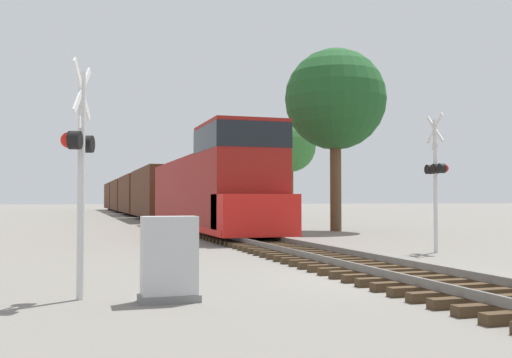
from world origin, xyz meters
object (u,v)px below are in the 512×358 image
freight_train (140,195)px  tree_deep_background (262,150)px  relay_cabinet (169,260)px  tree_far_right (335,100)px  crossing_signal_near (80,156)px  tree_mid_background (290,147)px  crossing_signal_far (436,173)px

freight_train → tree_deep_background: size_ratio=7.82×
tree_deep_background → relay_cabinet: bearing=-109.3°
tree_far_right → tree_deep_background: bearing=78.6°
crossing_signal_near → relay_cabinet: (1.39, -0.65, -1.69)m
crossing_signal_near → relay_cabinet: size_ratio=2.86×
relay_cabinet → tree_mid_background: bearing=66.8°
crossing_signal_far → tree_deep_background: tree_deep_background is taller
tree_deep_background → freight_train: bearing=-167.2°
crossing_signal_near → crossing_signal_far: bearing=135.9°
freight_train → tree_mid_background: tree_mid_background is taller
crossing_signal_far → tree_deep_background: size_ratio=0.42×
tree_far_right → crossing_signal_far: bearing=-100.5°
crossing_signal_far → tree_mid_background: bearing=-10.1°
crossing_signal_far → relay_cabinet: crossing_signal_far is taller
relay_cabinet → tree_far_right: bearing=58.3°
freight_train → crossing_signal_far: freight_train is taller
relay_cabinet → tree_far_right: tree_far_right is taller
freight_train → tree_deep_background: 14.78m
crossing_signal_near → tree_deep_background: (19.90, 52.24, 4.68)m
freight_train → crossing_signal_far: size_ratio=18.53×
freight_train → crossing_signal_far: bearing=-84.2°
tree_mid_background → freight_train: bearing=130.4°
crossing_signal_far → tree_deep_background: (9.18, 46.46, 4.56)m
crossing_signal_far → relay_cabinet: (-9.33, -6.44, -1.81)m
relay_cabinet → crossing_signal_far: bearing=34.6°
tree_mid_background → relay_cabinet: bearing=-113.2°
crossing_signal_near → relay_cabinet: 2.28m
tree_mid_background → tree_deep_background: 16.18m
relay_cabinet → freight_train: bearing=84.4°
tree_far_right → relay_cabinet: bearing=-121.7°
tree_far_right → tree_deep_background: tree_deep_background is taller
tree_deep_background → crossing_signal_near: bearing=-110.9°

